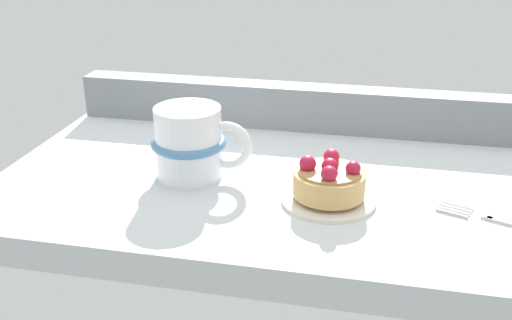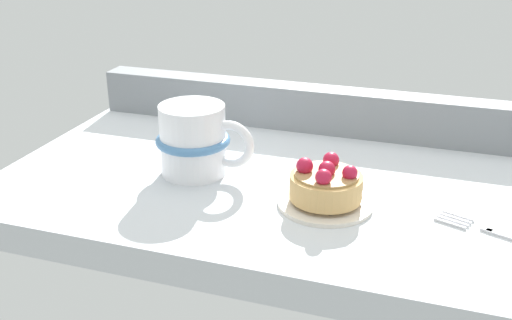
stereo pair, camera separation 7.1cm
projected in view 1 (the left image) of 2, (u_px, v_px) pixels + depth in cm
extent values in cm
cube|color=silver|center=(302.00, 192.00, 75.88)|extent=(75.41, 40.96, 3.70)
cube|color=gray|center=(320.00, 108.00, 90.30)|extent=(73.90, 4.36, 6.47)
cylinder|color=silver|center=(328.00, 198.00, 69.28)|extent=(10.76, 10.76, 0.96)
cylinder|color=silver|center=(328.00, 200.00, 69.38)|extent=(5.92, 5.92, 0.48)
cylinder|color=tan|center=(329.00, 183.00, 68.56)|extent=(8.17, 8.17, 2.73)
cylinder|color=#AB854F|center=(330.00, 171.00, 67.96)|extent=(7.19, 7.19, 0.30)
sphere|color=#B71938|center=(330.00, 166.00, 67.72)|extent=(1.90, 1.90, 1.90)
sphere|color=#B71938|center=(353.00, 169.00, 67.08)|extent=(1.70, 1.70, 1.70)
sphere|color=#B71938|center=(331.00, 157.00, 70.14)|extent=(1.89, 1.89, 1.89)
sphere|color=#B71938|center=(308.00, 164.00, 67.99)|extent=(1.91, 1.91, 1.91)
sphere|color=#B71938|center=(329.00, 174.00, 65.45)|extent=(1.80, 1.80, 1.80)
cylinder|color=white|center=(189.00, 142.00, 74.33)|extent=(8.16, 8.16, 8.92)
torus|color=#4C7FB2|center=(189.00, 143.00, 74.35)|extent=(9.27, 9.27, 1.07)
torus|color=white|center=(228.00, 145.00, 73.37)|extent=(6.10, 1.10, 6.10)
cube|color=silver|center=(487.00, 217.00, 65.58)|extent=(1.32, 0.94, 0.60)
cube|color=silver|center=(457.00, 205.00, 68.16)|extent=(3.36, 1.44, 0.60)
cube|color=silver|center=(455.00, 207.00, 67.60)|extent=(3.36, 1.44, 0.60)
cube|color=silver|center=(454.00, 210.00, 67.03)|extent=(3.36, 1.44, 0.60)
cube|color=silver|center=(452.00, 212.00, 66.46)|extent=(3.36, 1.44, 0.60)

